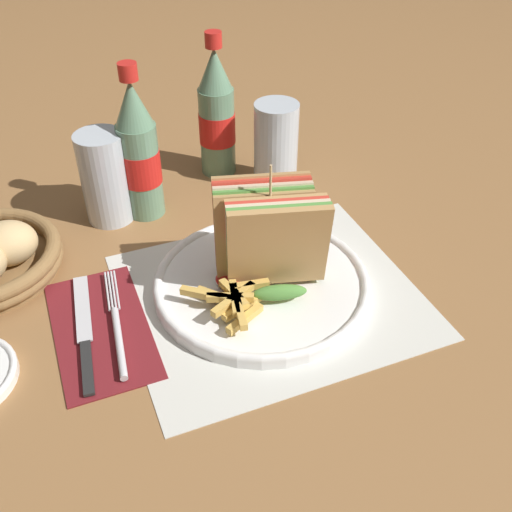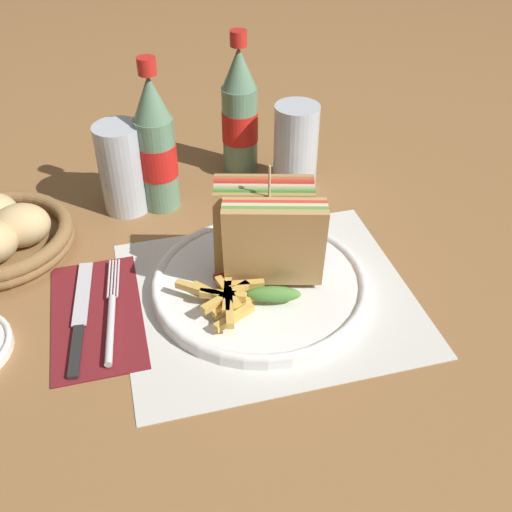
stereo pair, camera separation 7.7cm
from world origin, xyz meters
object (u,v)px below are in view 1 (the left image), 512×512
(knife, at_px, (84,332))
(glass_near, at_px, (276,145))
(glass_far, at_px, (106,183))
(coke_bottle_near, at_px, (139,154))
(fork, at_px, (117,331))
(plate_main, at_px, (262,283))
(coke_bottle_far, at_px, (217,116))
(club_sandwich, at_px, (270,237))

(knife, distance_m, glass_near, 0.43)
(glass_far, bearing_deg, coke_bottle_near, -5.78)
(fork, bearing_deg, knife, 163.04)
(plate_main, distance_m, knife, 0.23)
(coke_bottle_near, height_order, coke_bottle_far, same)
(plate_main, xyz_separation_m, club_sandwich, (0.01, 0.00, 0.07))
(knife, xyz_separation_m, coke_bottle_near, (0.13, 0.23, 0.09))
(fork, relative_size, coke_bottle_far, 0.81)
(club_sandwich, relative_size, coke_bottle_far, 0.70)
(knife, height_order, coke_bottle_far, coke_bottle_far)
(fork, distance_m, coke_bottle_near, 0.28)
(plate_main, xyz_separation_m, glass_near, (0.12, 0.24, 0.06))
(coke_bottle_far, bearing_deg, knife, -131.88)
(club_sandwich, xyz_separation_m, coke_bottle_far, (0.04, 0.31, 0.02))
(glass_near, relative_size, glass_far, 1.00)
(club_sandwich, xyz_separation_m, glass_far, (-0.16, 0.24, -0.02))
(fork, relative_size, glass_far, 1.38)
(plate_main, distance_m, coke_bottle_near, 0.27)
(knife, bearing_deg, glass_near, 40.29)
(knife, xyz_separation_m, glass_far, (0.08, 0.24, 0.05))
(coke_bottle_far, bearing_deg, glass_near, -44.97)
(fork, distance_m, knife, 0.04)
(coke_bottle_near, distance_m, coke_bottle_far, 0.16)
(club_sandwich, height_order, knife, club_sandwich)
(club_sandwich, bearing_deg, fork, -175.05)
(glass_far, bearing_deg, club_sandwich, -55.75)
(coke_bottle_near, xyz_separation_m, glass_far, (-0.05, 0.01, -0.04))
(knife, bearing_deg, coke_bottle_far, 54.39)
(plate_main, height_order, fork, plate_main)
(plate_main, relative_size, coke_bottle_far, 1.20)
(glass_near, bearing_deg, club_sandwich, -115.22)
(plate_main, height_order, glass_near, glass_near)
(knife, relative_size, coke_bottle_far, 0.87)
(club_sandwich, xyz_separation_m, coke_bottle_near, (-0.11, 0.23, 0.02))
(fork, height_order, knife, fork)
(plate_main, bearing_deg, club_sandwich, 16.42)
(knife, xyz_separation_m, glass_near, (0.35, 0.24, 0.06))
(glass_far, bearing_deg, plate_main, -58.13)
(knife, relative_size, glass_far, 1.47)
(fork, relative_size, glass_near, 1.38)
(plate_main, height_order, club_sandwich, club_sandwich)
(club_sandwich, height_order, fork, club_sandwich)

